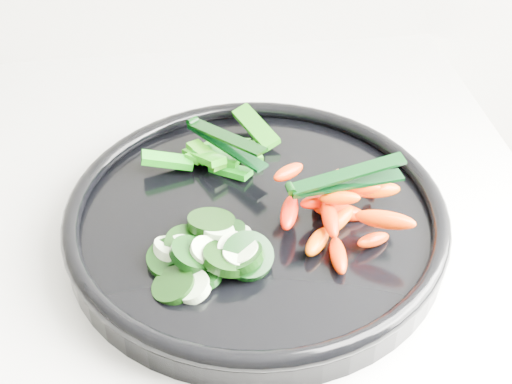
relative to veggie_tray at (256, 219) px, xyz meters
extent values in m
cylinder|color=black|center=(0.00, 0.00, -0.01)|extent=(0.45, 0.45, 0.02)
torus|color=black|center=(0.00, 0.00, 0.01)|extent=(0.45, 0.45, 0.02)
cylinder|color=black|center=(-0.08, -0.09, 0.01)|extent=(0.05, 0.05, 0.02)
cylinder|color=beige|center=(-0.07, -0.09, 0.01)|extent=(0.05, 0.05, 0.02)
cylinder|color=black|center=(-0.07, -0.05, 0.01)|extent=(0.05, 0.05, 0.02)
cylinder|color=beige|center=(-0.08, -0.04, 0.01)|extent=(0.05, 0.05, 0.03)
cylinder|color=black|center=(-0.07, -0.04, 0.01)|extent=(0.06, 0.06, 0.03)
cylinder|color=beige|center=(-0.08, -0.04, 0.01)|extent=(0.04, 0.04, 0.02)
cylinder|color=black|center=(-0.06, -0.08, 0.01)|extent=(0.04, 0.04, 0.02)
cylinder|color=beige|center=(-0.06, -0.08, 0.01)|extent=(0.03, 0.03, 0.01)
cylinder|color=black|center=(-0.05, -0.02, 0.01)|extent=(0.04, 0.04, 0.02)
cylinder|color=#DCF6C5|center=(-0.06, -0.03, 0.01)|extent=(0.04, 0.04, 0.02)
cylinder|color=black|center=(-0.09, -0.05, 0.01)|extent=(0.05, 0.05, 0.02)
cylinder|color=#DBFBC8|center=(-0.06, -0.05, 0.01)|extent=(0.03, 0.04, 0.01)
cylinder|color=black|center=(-0.08, -0.05, 0.01)|extent=(0.04, 0.04, 0.02)
cylinder|color=#E4F8C6|center=(-0.06, -0.05, 0.01)|extent=(0.04, 0.04, 0.02)
cylinder|color=black|center=(-0.02, -0.07, 0.02)|extent=(0.06, 0.06, 0.03)
cylinder|color=beige|center=(-0.02, -0.07, 0.02)|extent=(0.05, 0.05, 0.02)
cylinder|color=black|center=(-0.05, -0.02, 0.02)|extent=(0.06, 0.06, 0.02)
cylinder|color=beige|center=(-0.04, -0.03, 0.02)|extent=(0.05, 0.05, 0.02)
cylinder|color=black|center=(-0.07, -0.06, 0.02)|extent=(0.05, 0.05, 0.03)
cylinder|color=#E4F7C6|center=(-0.05, -0.06, 0.02)|extent=(0.04, 0.05, 0.02)
cylinder|color=black|center=(-0.02, -0.07, 0.02)|extent=(0.07, 0.06, 0.03)
cylinder|color=beige|center=(-0.03, -0.06, 0.02)|extent=(0.04, 0.04, 0.02)
cylinder|color=black|center=(-0.03, -0.04, 0.02)|extent=(0.05, 0.05, 0.02)
cylinder|color=beige|center=(-0.02, -0.04, 0.02)|extent=(0.03, 0.03, 0.02)
cylinder|color=black|center=(-0.04, -0.07, 0.02)|extent=(0.06, 0.06, 0.02)
cylinder|color=#D6F3C3|center=(-0.02, -0.07, 0.02)|extent=(0.04, 0.04, 0.02)
ellipsoid|color=#E95300|center=(0.08, -0.03, 0.01)|extent=(0.04, 0.04, 0.02)
ellipsoid|color=#DE3200|center=(0.06, -0.07, 0.01)|extent=(0.02, 0.05, 0.02)
ellipsoid|color=#F92B00|center=(0.07, 0.01, 0.01)|extent=(0.04, 0.05, 0.03)
ellipsoid|color=red|center=(0.10, -0.06, 0.01)|extent=(0.04, 0.03, 0.02)
ellipsoid|color=#FA5E00|center=(0.07, 0.01, 0.01)|extent=(0.03, 0.05, 0.02)
ellipsoid|color=#FF5F00|center=(0.05, -0.05, 0.01)|extent=(0.04, 0.05, 0.02)
ellipsoid|color=#F53F00|center=(0.08, -0.01, 0.01)|extent=(0.06, 0.03, 0.03)
ellipsoid|color=#FF4D00|center=(0.12, 0.04, 0.01)|extent=(0.03, 0.04, 0.02)
ellipsoid|color=red|center=(0.09, 0.02, 0.01)|extent=(0.02, 0.05, 0.02)
ellipsoid|color=#FF1500|center=(0.03, -0.02, 0.03)|extent=(0.03, 0.06, 0.02)
ellipsoid|color=#F84200|center=(0.11, 0.00, 0.03)|extent=(0.04, 0.04, 0.02)
ellipsoid|color=#EC4E00|center=(0.08, 0.01, 0.03)|extent=(0.04, 0.04, 0.02)
ellipsoid|color=#E44500|center=(0.06, -0.04, 0.03)|extent=(0.02, 0.05, 0.02)
ellipsoid|color=#FA1A00|center=(0.06, -0.01, 0.03)|extent=(0.05, 0.03, 0.02)
ellipsoid|color=#FF5200|center=(0.12, 0.00, 0.03)|extent=(0.05, 0.02, 0.02)
ellipsoid|color=#F94C00|center=(0.07, -0.03, 0.04)|extent=(0.04, 0.03, 0.02)
ellipsoid|color=red|center=(0.03, 0.02, 0.04)|extent=(0.04, 0.04, 0.02)
ellipsoid|color=#F96100|center=(0.10, -0.01, 0.04)|extent=(0.05, 0.03, 0.02)
ellipsoid|color=#F71E00|center=(0.11, -0.06, 0.04)|extent=(0.06, 0.04, 0.03)
cube|color=#0F6D0A|center=(-0.01, 0.10, 0.01)|extent=(0.04, 0.06, 0.02)
cube|color=#09600E|center=(-0.03, 0.10, 0.01)|extent=(0.06, 0.05, 0.03)
cube|color=#14690A|center=(0.01, 0.10, 0.01)|extent=(0.02, 0.05, 0.02)
cube|color=#0F740B|center=(-0.02, 0.07, 0.01)|extent=(0.05, 0.04, 0.01)
cube|color=#216609|center=(-0.04, 0.11, 0.01)|extent=(0.05, 0.06, 0.03)
cube|color=#10720A|center=(-0.04, 0.08, 0.02)|extent=(0.05, 0.06, 0.03)
cube|color=#0F6F0A|center=(-0.08, 0.08, 0.02)|extent=(0.05, 0.02, 0.02)
cube|color=#1A6509|center=(-0.04, 0.09, 0.02)|extent=(0.04, 0.05, 0.01)
cube|color=#09600C|center=(0.02, 0.13, 0.02)|extent=(0.05, 0.07, 0.02)
cylinder|color=black|center=(0.03, -0.02, 0.05)|extent=(0.01, 0.01, 0.01)
cube|color=black|center=(0.08, -0.02, 0.05)|extent=(0.11, 0.03, 0.00)
cube|color=black|center=(0.08, -0.02, 0.06)|extent=(0.11, 0.03, 0.02)
cylinder|color=black|center=(-0.05, 0.14, 0.03)|extent=(0.01, 0.01, 0.01)
cube|color=black|center=(-0.02, 0.09, 0.02)|extent=(0.08, 0.10, 0.00)
cube|color=black|center=(-0.02, 0.09, 0.04)|extent=(0.08, 0.10, 0.02)
camera|label=1|loc=(-0.07, -0.51, 0.47)|focal=50.00mm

